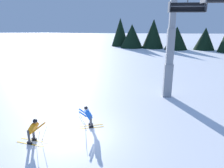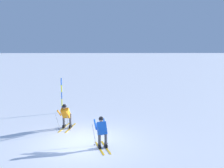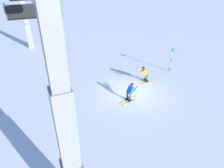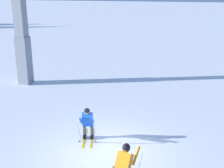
# 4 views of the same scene
# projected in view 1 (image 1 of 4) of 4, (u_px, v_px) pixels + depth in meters

# --- Properties ---
(ground_plane) EXTENTS (260.00, 260.00, 0.00)m
(ground_plane) POSITION_uv_depth(u_px,v_px,m) (75.00, 133.00, 12.69)
(ground_plane) COLOR white
(skier_carving_main) EXTENTS (0.95, 1.69, 1.57)m
(skier_carving_main) POSITION_uv_depth(u_px,v_px,m) (88.00, 115.00, 13.28)
(skier_carving_main) COLOR yellow
(skier_carving_main) RESTS_ON ground_plane
(lift_tower_near) EXTENTS (0.73, 2.50, 9.58)m
(lift_tower_near) POSITION_uv_depth(u_px,v_px,m) (170.00, 53.00, 18.05)
(lift_tower_near) COLOR gray
(lift_tower_near) RESTS_ON ground_plane
(chairlift_seat_nearest) EXTENTS (0.61, 2.22, 2.40)m
(chairlift_seat_nearest) POSITION_uv_depth(u_px,v_px,m) (187.00, 7.00, 12.86)
(chairlift_seat_nearest) COLOR black
(skier_distant_uphill) EXTENTS (0.93, 1.82, 1.64)m
(skier_distant_uphill) POSITION_uv_depth(u_px,v_px,m) (33.00, 129.00, 11.46)
(skier_distant_uphill) COLOR yellow
(skier_distant_uphill) RESTS_ON ground_plane
(tree_line_ridge) EXTENTS (19.37, 36.29, 8.76)m
(tree_line_ridge) POSITION_uv_depth(u_px,v_px,m) (177.00, 36.00, 52.31)
(tree_line_ridge) COLOR black
(tree_line_ridge) RESTS_ON ground_plane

